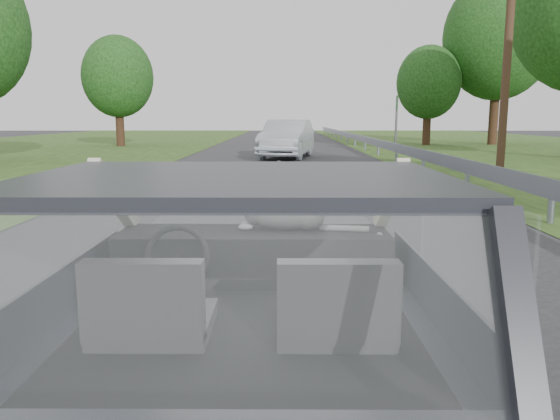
{
  "coord_description": "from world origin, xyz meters",
  "views": [
    {
      "loc": [
        0.18,
        -2.53,
        1.66
      ],
      "look_at": [
        0.16,
        0.57,
        1.14
      ],
      "focal_mm": 35.0,
      "sensor_mm": 36.0,
      "label": 1
    }
  ],
  "objects_px": {
    "cat": "(285,215)",
    "other_car": "(287,139)",
    "highway_sign": "(396,124)",
    "subject_car": "(247,313)",
    "utility_pole": "(508,50)"
  },
  "relations": [
    {
      "from": "subject_car",
      "to": "highway_sign",
      "type": "bearing_deg",
      "value": 76.89
    },
    {
      "from": "highway_sign",
      "to": "utility_pole",
      "type": "height_order",
      "value": "utility_pole"
    },
    {
      "from": "utility_pole",
      "to": "highway_sign",
      "type": "bearing_deg",
      "value": 93.74
    },
    {
      "from": "other_car",
      "to": "highway_sign",
      "type": "xyz_separation_m",
      "value": [
        5.29,
        3.57,
        0.56
      ]
    },
    {
      "from": "other_car",
      "to": "highway_sign",
      "type": "bearing_deg",
      "value": 44.3
    },
    {
      "from": "highway_sign",
      "to": "utility_pole",
      "type": "bearing_deg",
      "value": -75.53
    },
    {
      "from": "cat",
      "to": "other_car",
      "type": "relative_size",
      "value": 0.12
    },
    {
      "from": "cat",
      "to": "highway_sign",
      "type": "bearing_deg",
      "value": 81.75
    },
    {
      "from": "subject_car",
      "to": "highway_sign",
      "type": "distance_m",
      "value": 24.74
    },
    {
      "from": "other_car",
      "to": "highway_sign",
      "type": "relative_size",
      "value": 1.79
    },
    {
      "from": "other_car",
      "to": "utility_pole",
      "type": "relative_size",
      "value": 0.69
    },
    {
      "from": "other_car",
      "to": "utility_pole",
      "type": "xyz_separation_m",
      "value": [
        6.01,
        -7.53,
        2.69
      ]
    },
    {
      "from": "cat",
      "to": "highway_sign",
      "type": "xyz_separation_m",
      "value": [
        5.42,
        23.42,
        0.27
      ]
    },
    {
      "from": "subject_car",
      "to": "cat",
      "type": "xyz_separation_m",
      "value": [
        0.19,
        0.67,
        0.36
      ]
    },
    {
      "from": "subject_car",
      "to": "cat",
      "type": "height_order",
      "value": "subject_car"
    }
  ]
}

